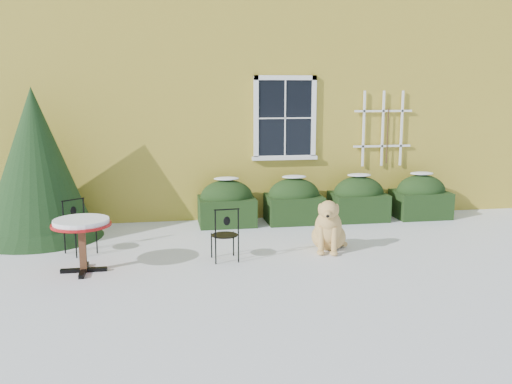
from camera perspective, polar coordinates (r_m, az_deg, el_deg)
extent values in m
plane|color=white|center=(8.46, 1.14, -7.23)|extent=(80.00, 80.00, 0.00)
cube|color=gold|center=(15.00, -3.91, 12.07)|extent=(12.00, 8.00, 6.00)
cube|color=black|center=(11.15, 2.91, 7.39)|extent=(1.05, 0.03, 1.45)
cube|color=white|center=(11.13, 2.96, 11.35)|extent=(1.23, 0.06, 0.09)
cube|color=white|center=(11.21, 2.88, 3.45)|extent=(1.23, 0.06, 0.09)
cube|color=white|center=(11.04, 0.00, 7.37)|extent=(0.09, 0.06, 1.63)
cube|color=white|center=(11.28, 5.77, 7.38)|extent=(0.09, 0.06, 1.63)
cube|color=white|center=(11.13, 2.93, 7.38)|extent=(0.02, 0.02, 1.45)
cube|color=white|center=(11.13, 2.93, 7.38)|extent=(1.05, 0.02, 0.02)
cube|color=white|center=(11.21, 2.88, 3.43)|extent=(1.29, 0.14, 0.07)
cube|color=white|center=(11.60, 10.70, 6.23)|extent=(0.04, 0.03, 1.50)
cube|color=white|center=(11.74, 12.55, 6.21)|extent=(0.04, 0.03, 1.50)
cube|color=white|center=(11.90, 14.34, 6.19)|extent=(0.04, 0.03, 1.50)
cube|color=white|center=(11.77, 12.48, 4.51)|extent=(1.20, 0.03, 0.04)
cube|color=white|center=(11.72, 12.62, 7.91)|extent=(1.20, 0.03, 0.04)
cylinder|color=#472D19|center=(11.77, 13.01, 5.47)|extent=(0.02, 0.02, 1.10)
cube|color=black|center=(10.78, -2.95, -1.91)|extent=(1.05, 0.80, 0.52)
ellipsoid|color=black|center=(10.73, -2.96, -0.55)|extent=(1.00, 0.72, 0.67)
ellipsoid|color=white|center=(10.67, -2.98, 1.35)|extent=(0.47, 0.32, 0.06)
cube|color=black|center=(11.01, 3.79, -1.67)|extent=(1.05, 0.80, 0.52)
ellipsoid|color=black|center=(10.95, 3.81, -0.34)|extent=(1.00, 0.72, 0.67)
ellipsoid|color=white|center=(10.89, 3.83, 1.53)|extent=(0.47, 0.32, 0.06)
cube|color=black|center=(11.37, 10.18, -1.42)|extent=(1.05, 0.80, 0.52)
ellipsoid|color=black|center=(11.32, 10.22, -0.13)|extent=(1.00, 0.72, 0.67)
ellipsoid|color=white|center=(11.26, 10.28, 1.68)|extent=(0.47, 0.32, 0.06)
cube|color=black|center=(11.87, 16.10, -1.17)|extent=(1.05, 0.80, 0.52)
ellipsoid|color=black|center=(11.82, 16.17, 0.07)|extent=(1.00, 0.72, 0.67)
ellipsoid|color=white|center=(11.77, 16.25, 1.80)|extent=(0.47, 0.32, 0.06)
cone|color=black|center=(10.46, -20.92, -1.00)|extent=(2.13, 2.13, 1.23)
cone|color=black|center=(10.36, -21.16, 2.65)|extent=(1.91, 1.91, 2.58)
cube|color=black|center=(8.46, -16.84, -7.48)|extent=(0.64, 0.07, 0.05)
cube|color=black|center=(8.46, -16.84, -7.48)|extent=(0.07, 0.64, 0.05)
cube|color=#54321D|center=(8.37, -16.95, -5.42)|extent=(0.09, 0.09, 0.69)
cylinder|color=#A00D10|center=(8.29, -17.08, -3.14)|extent=(0.82, 0.82, 0.04)
cylinder|color=white|center=(8.28, -17.09, -2.83)|extent=(0.77, 0.77, 0.06)
cylinder|color=black|center=(8.81, -2.27, -5.19)|extent=(0.02, 0.02, 0.39)
cylinder|color=black|center=(8.75, -4.47, -5.34)|extent=(0.02, 0.02, 0.39)
cylinder|color=black|center=(8.49, -1.77, -5.80)|extent=(0.02, 0.02, 0.39)
cylinder|color=black|center=(8.42, -4.05, -5.95)|extent=(0.02, 0.02, 0.39)
cylinder|color=black|center=(8.56, -3.15, -4.32)|extent=(0.39, 0.39, 0.02)
cylinder|color=black|center=(8.38, -1.78, -3.13)|extent=(0.02, 0.02, 0.43)
cylinder|color=black|center=(8.32, -4.09, -3.26)|extent=(0.02, 0.02, 0.43)
cylinder|color=black|center=(8.30, -2.94, -1.76)|extent=(0.38, 0.05, 0.02)
ellipsoid|color=black|center=(8.34, -2.93, -2.91)|extent=(0.10, 0.03, 0.13)
cylinder|color=black|center=(9.11, -17.55, -5.13)|extent=(0.02, 0.02, 0.40)
cylinder|color=black|center=(9.28, -15.64, -4.75)|extent=(0.02, 0.02, 0.40)
cylinder|color=black|center=(9.41, -18.58, -4.69)|extent=(0.02, 0.02, 0.40)
cylinder|color=black|center=(9.57, -16.71, -4.34)|extent=(0.02, 0.02, 0.40)
cylinder|color=black|center=(9.29, -17.19, -3.55)|extent=(0.40, 0.40, 0.02)
cylinder|color=black|center=(9.32, -18.73, -2.21)|extent=(0.02, 0.02, 0.44)
cylinder|color=black|center=(9.48, -16.84, -1.90)|extent=(0.02, 0.02, 0.44)
cylinder|color=black|center=(9.35, -17.85, -0.74)|extent=(0.32, 0.25, 0.02)
ellipsoid|color=black|center=(9.39, -17.79, -1.79)|extent=(0.10, 0.08, 0.14)
ellipsoid|color=#DEB063|center=(9.27, 7.27, -4.42)|extent=(0.72, 0.75, 0.45)
ellipsoid|color=#DEB063|center=(9.02, 7.24, -3.51)|extent=(0.52, 0.50, 0.56)
sphere|color=#DEB063|center=(8.94, 7.24, -2.84)|extent=(0.34, 0.34, 0.34)
cylinder|color=#DEB063|center=(8.94, 6.53, -4.83)|extent=(0.09, 0.09, 0.44)
cylinder|color=#DEB063|center=(8.93, 7.82, -4.88)|extent=(0.09, 0.09, 0.44)
ellipsoid|color=#DEB063|center=(8.94, 6.48, -6.04)|extent=(0.12, 0.16, 0.07)
ellipsoid|color=#DEB063|center=(8.93, 7.78, -6.09)|extent=(0.12, 0.16, 0.07)
cylinder|color=#DEB063|center=(8.91, 7.25, -2.48)|extent=(0.27, 0.30, 0.24)
sphere|color=#DEB063|center=(8.84, 7.25, -1.79)|extent=(0.29, 0.29, 0.29)
ellipsoid|color=#DEB063|center=(8.72, 7.21, -2.23)|extent=(0.20, 0.26, 0.13)
sphere|color=black|center=(8.62, 7.18, -2.40)|extent=(0.05, 0.05, 0.05)
ellipsoid|color=#DEB063|center=(8.88, 6.45, -1.71)|extent=(0.10, 0.12, 0.18)
ellipsoid|color=#DEB063|center=(8.87, 8.08, -1.76)|extent=(0.10, 0.12, 0.18)
cylinder|color=#DEB063|center=(9.52, 8.40, -4.94)|extent=(0.15, 0.36, 0.08)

